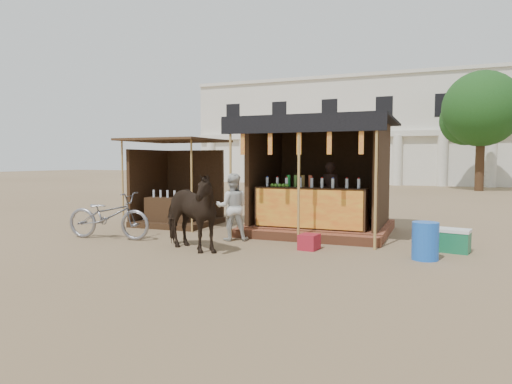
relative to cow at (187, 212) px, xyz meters
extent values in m
plane|color=#846B4C|center=(0.87, -0.08, -0.78)|extent=(120.00, 120.00, 0.00)
cube|color=brown|center=(1.87, 3.42, -0.67)|extent=(3.40, 2.80, 0.22)
cube|color=brown|center=(1.87, 1.87, -0.68)|extent=(3.40, 0.35, 0.20)
cube|color=#372214|center=(1.87, 2.47, -0.08)|extent=(2.60, 0.55, 0.95)
cube|color=#E8561B|center=(1.87, 2.18, -0.08)|extent=(2.50, 0.02, 0.88)
cube|color=#372214|center=(1.87, 4.67, 0.69)|extent=(3.00, 0.12, 2.50)
cube|color=#372214|center=(0.37, 3.42, 0.69)|extent=(0.12, 2.50, 2.50)
cube|color=#372214|center=(3.37, 3.42, 0.69)|extent=(0.12, 2.50, 2.50)
cube|color=black|center=(1.87, 3.22, 1.97)|extent=(3.60, 3.60, 0.06)
cube|color=black|center=(1.87, 1.44, 1.79)|extent=(3.60, 0.06, 0.36)
cylinder|color=tan|center=(0.27, 1.47, 0.60)|extent=(0.06, 0.06, 2.75)
cylinder|color=tan|center=(1.87, 1.47, 0.60)|extent=(0.06, 0.06, 2.75)
cylinder|color=tan|center=(3.47, 1.47, 0.60)|extent=(0.06, 0.06, 2.75)
cube|color=red|center=(0.57, 1.47, 1.42)|extent=(0.10, 0.02, 0.55)
cube|color=red|center=(1.22, 1.47, 1.42)|extent=(0.10, 0.02, 0.55)
cube|color=red|center=(1.87, 1.47, 1.42)|extent=(0.10, 0.02, 0.55)
cube|color=red|center=(2.52, 1.47, 1.42)|extent=(0.10, 0.02, 0.55)
cube|color=red|center=(3.17, 1.47, 1.42)|extent=(0.10, 0.02, 0.55)
imported|color=black|center=(2.09, 3.52, 0.22)|extent=(0.60, 0.42, 1.54)
cube|color=#372214|center=(-2.13, 3.12, -0.70)|extent=(2.00, 2.00, 0.15)
cube|color=#372214|center=(-2.13, 4.07, 0.27)|extent=(1.90, 0.10, 2.10)
cube|color=#372214|center=(-3.08, 3.12, 0.27)|extent=(0.10, 1.90, 2.10)
cube|color=#472D19|center=(-2.13, 3.02, 1.57)|extent=(2.40, 2.40, 0.06)
cylinder|color=tan|center=(-3.18, 2.07, 0.40)|extent=(0.05, 0.05, 2.35)
cylinder|color=tan|center=(-1.08, 2.07, 0.40)|extent=(0.05, 0.05, 2.35)
cube|color=#372214|center=(-2.13, 2.62, -0.38)|extent=(1.20, 0.50, 0.80)
imported|color=black|center=(0.00, 0.00, 0.00)|extent=(2.02, 1.51, 1.55)
imported|color=gray|center=(-2.37, 0.51, -0.24)|extent=(2.12, 0.96, 1.08)
imported|color=silver|center=(0.34, 1.40, -0.02)|extent=(0.90, 0.82, 1.51)
cylinder|color=blue|center=(4.43, 0.87, -0.43)|extent=(0.50, 0.50, 0.69)
cube|color=maroon|center=(2.23, 1.00, -0.62)|extent=(0.40, 0.45, 0.31)
cube|color=#176941|center=(4.92, 1.82, -0.58)|extent=(0.69, 0.54, 0.40)
cube|color=white|center=(4.92, 1.82, -0.35)|extent=(0.72, 0.56, 0.06)
cube|color=silver|center=(-1.13, 29.92, 3.22)|extent=(26.00, 7.00, 8.00)
cube|color=silver|center=(-1.13, 26.32, 2.92)|extent=(26.00, 0.50, 0.40)
cube|color=silver|center=(-1.13, 26.42, 7.27)|extent=(26.00, 0.30, 0.25)
cylinder|color=silver|center=(-13.13, 26.32, 1.02)|extent=(0.70, 0.70, 3.60)
cylinder|color=silver|center=(-10.13, 26.32, 1.02)|extent=(0.70, 0.70, 3.60)
cylinder|color=silver|center=(-7.13, 26.32, 1.02)|extent=(0.70, 0.70, 3.60)
cylinder|color=silver|center=(-4.13, 26.32, 1.02)|extent=(0.70, 0.70, 3.60)
cylinder|color=silver|center=(-1.13, 26.32, 1.02)|extent=(0.70, 0.70, 3.60)
cylinder|color=silver|center=(1.87, 26.32, 1.02)|extent=(0.70, 0.70, 3.60)
cylinder|color=silver|center=(4.87, 26.32, 1.02)|extent=(0.70, 0.70, 3.60)
cylinder|color=silver|center=(7.87, 26.32, 1.02)|extent=(0.70, 0.70, 3.60)
cylinder|color=#382314|center=(6.87, 21.92, 1.22)|extent=(0.50, 0.50, 4.00)
sphere|color=#1B4C1A|center=(6.87, 21.92, 4.02)|extent=(4.40, 4.40, 4.40)
sphere|color=#1B4C1A|center=(6.07, 22.52, 3.42)|extent=(2.99, 2.99, 2.99)
camera|label=1|loc=(4.62, -7.86, 1.03)|focal=32.00mm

